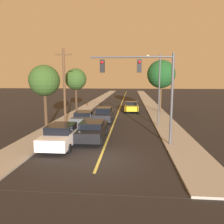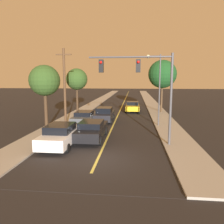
# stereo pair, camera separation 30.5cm
# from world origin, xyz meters

# --- Properties ---
(ground_plane) EXTENTS (200.00, 200.00, 0.00)m
(ground_plane) POSITION_xyz_m (0.00, 0.00, 0.00)
(ground_plane) COLOR black
(road_surface) EXTENTS (8.56, 80.00, 0.01)m
(road_surface) POSITION_xyz_m (0.00, 36.00, 0.01)
(road_surface) COLOR black
(road_surface) RESTS_ON ground
(sidewalk_left) EXTENTS (2.50, 80.00, 0.12)m
(sidewalk_left) POSITION_xyz_m (-5.53, 36.00, 0.06)
(sidewalk_left) COLOR #9E998E
(sidewalk_left) RESTS_ON ground
(sidewalk_right) EXTENTS (2.50, 80.00, 0.12)m
(sidewalk_right) POSITION_xyz_m (5.53, 36.00, 0.06)
(sidewalk_right) COLOR #9E998E
(sidewalk_right) RESTS_ON ground
(car_near_lane_front) EXTENTS (2.07, 5.08, 1.50)m
(car_near_lane_front) POSITION_xyz_m (-1.20, 4.35, 0.79)
(car_near_lane_front) COLOR black
(car_near_lane_front) RESTS_ON ground
(car_near_lane_second) EXTENTS (1.98, 4.72, 1.62)m
(car_near_lane_second) POSITION_xyz_m (-1.20, 11.87, 0.81)
(car_near_lane_second) COLOR black
(car_near_lane_second) RESTS_ON ground
(car_outer_lane_front) EXTENTS (2.07, 5.11, 1.58)m
(car_outer_lane_front) POSITION_xyz_m (-3.08, 2.52, 0.80)
(car_outer_lane_front) COLOR white
(car_outer_lane_front) RESTS_ON ground
(car_outer_lane_second) EXTENTS (2.00, 5.06, 1.42)m
(car_outer_lane_second) POSITION_xyz_m (-3.08, 10.08, 0.76)
(car_outer_lane_second) COLOR #474C51
(car_outer_lane_second) RESTS_ON ground
(car_far_oncoming) EXTENTS (2.03, 4.38, 1.51)m
(car_far_oncoming) POSITION_xyz_m (1.93, 19.57, 0.79)
(car_far_oncoming) COLOR gold
(car_far_oncoming) RESTS_ON ground
(traffic_signal_mast) EXTENTS (5.87, 0.42, 6.42)m
(traffic_signal_mast) POSITION_xyz_m (2.80, 3.21, 4.75)
(traffic_signal_mast) COLOR #47474C
(traffic_signal_mast) RESTS_ON ground
(streetlamp_right) EXTENTS (1.45, 0.36, 7.05)m
(streetlamp_right) POSITION_xyz_m (4.31, 9.91, 4.61)
(streetlamp_right) COLOR #47474C
(streetlamp_right) RESTS_ON ground
(utility_pole_left) EXTENTS (1.60, 0.24, 7.66)m
(utility_pole_left) POSITION_xyz_m (-4.88, 9.20, 4.11)
(utility_pole_left) COLOR #513823
(utility_pole_left) RESTS_ON ground
(tree_left_near) EXTENTS (2.84, 2.84, 5.95)m
(tree_left_near) POSITION_xyz_m (-6.13, 7.25, 4.61)
(tree_left_near) COLOR #3D2B1C
(tree_left_near) RESTS_ON ground
(tree_left_far) EXTENTS (2.83, 2.83, 6.06)m
(tree_left_far) POSITION_xyz_m (-5.52, 16.36, 4.73)
(tree_left_far) COLOR #3D2B1C
(tree_left_far) RESTS_ON ground
(tree_right_near) EXTENTS (3.95, 3.95, 7.33)m
(tree_right_near) POSITION_xyz_m (6.03, 19.30, 5.46)
(tree_right_near) COLOR #4C3823
(tree_right_near) RESTS_ON ground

